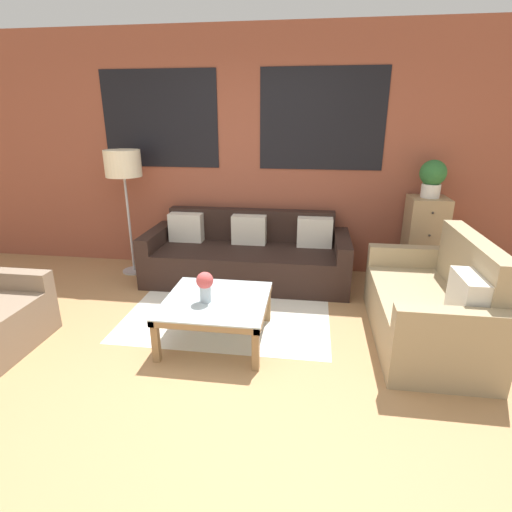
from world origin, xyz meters
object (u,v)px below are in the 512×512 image
object	(u,v)px
coffee_table	(216,305)
floor_lamp	(123,168)
couch_dark	(247,257)
settee_vintage	(431,307)
flower_vase	(205,285)
drawer_cabinet	(423,241)
potted_plant	(433,177)

from	to	relation	value
coffee_table	floor_lamp	xyz separation A→B (m)	(-1.40, 1.42, 0.95)
couch_dark	floor_lamp	bearing A→B (deg)	177.99
settee_vintage	coffee_table	world-z (taller)	settee_vintage
coffee_table	flower_vase	world-z (taller)	flower_vase
coffee_table	drawer_cabinet	world-z (taller)	drawer_cabinet
drawer_cabinet	potted_plant	xyz separation A→B (m)	(0.00, 0.00, 0.72)
potted_plant	flower_vase	bearing A→B (deg)	-142.29
couch_dark	flower_vase	distance (m)	1.45
couch_dark	drawer_cabinet	world-z (taller)	drawer_cabinet
couch_dark	settee_vintage	world-z (taller)	settee_vintage
potted_plant	coffee_table	bearing A→B (deg)	-142.27
drawer_cabinet	potted_plant	size ratio (longest dim) A/B	2.47
flower_vase	couch_dark	bearing A→B (deg)	85.32
floor_lamp	potted_plant	size ratio (longest dim) A/B	3.66
coffee_table	floor_lamp	distance (m)	2.21
coffee_table	settee_vintage	bearing A→B (deg)	7.77
drawer_cabinet	flower_vase	size ratio (longest dim) A/B	3.82
couch_dark	potted_plant	bearing A→B (deg)	5.92
settee_vintage	floor_lamp	bearing A→B (deg)	159.94
settee_vintage	coffee_table	xyz separation A→B (m)	(-1.81, -0.25, 0.01)
settee_vintage	potted_plant	distance (m)	1.63
flower_vase	potted_plant	bearing A→B (deg)	37.71
coffee_table	flower_vase	xyz separation A→B (m)	(-0.07, -0.06, 0.21)
coffee_table	floor_lamp	bearing A→B (deg)	134.66
settee_vintage	coffee_table	bearing A→B (deg)	-172.23
drawer_cabinet	potted_plant	distance (m)	0.72
floor_lamp	flower_vase	size ratio (longest dim) A/B	5.65
couch_dark	drawer_cabinet	xyz separation A→B (m)	(1.99, 0.21, 0.22)
couch_dark	floor_lamp	distance (m)	1.75
drawer_cabinet	floor_lamp	bearing A→B (deg)	-177.40
couch_dark	floor_lamp	xyz separation A→B (m)	(-1.44, 0.05, 1.00)
settee_vintage	drawer_cabinet	world-z (taller)	drawer_cabinet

